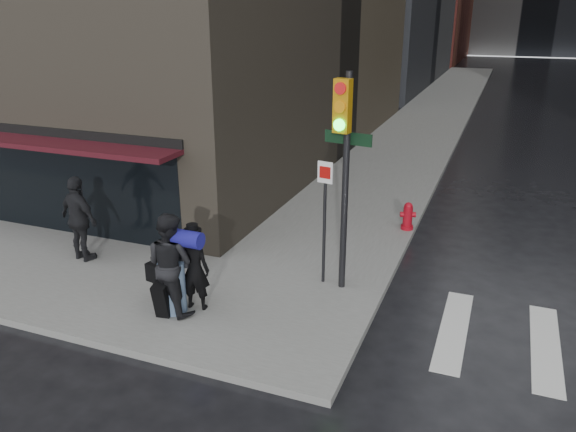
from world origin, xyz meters
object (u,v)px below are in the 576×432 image
fire_hydrant (408,217)px  man_greycoat (79,219)px  man_jeans (171,263)px  man_overcoat (189,274)px  traffic_light (342,155)px

fire_hydrant → man_greycoat: bearing=-144.9°
man_jeans → fire_hydrant: man_jeans is taller
man_overcoat → traffic_light: 3.76m
traffic_light → fire_hydrant: size_ratio=5.95×
man_jeans → man_greycoat: 3.51m
man_greycoat → fire_hydrant: (6.73, 4.73, -0.68)m
man_overcoat → man_greycoat: 3.71m
man_overcoat → traffic_light: (2.44, 1.90, 2.13)m
man_overcoat → man_greycoat: bearing=-25.5°
man_greycoat → traffic_light: size_ratio=0.45×
man_overcoat → man_jeans: (-0.27, -0.17, 0.26)m
man_jeans → fire_hydrant: (3.47, 6.01, -0.68)m
traffic_light → man_greycoat: bearing=-162.6°
man_overcoat → fire_hydrant: man_overcoat is taller
traffic_light → man_jeans: bearing=-132.8°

